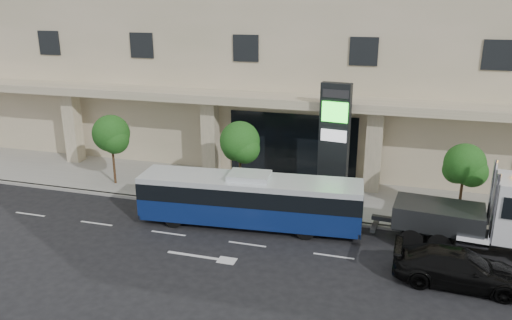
{
  "coord_description": "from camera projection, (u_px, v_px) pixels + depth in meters",
  "views": [
    {
      "loc": [
        6.24,
        -21.3,
        10.77
      ],
      "look_at": [
        -0.61,
        2.0,
        2.96
      ],
      "focal_mm": 35.0,
      "sensor_mm": 36.0,
      "label": 1
    }
  ],
  "objects": [
    {
      "name": "ground",
      "position": [
        256.0,
        231.0,
        24.43
      ],
      "size": [
        120.0,
        120.0,
        0.0
      ],
      "primitive_type": "plane",
      "color": "black",
      "rests_on": "ground"
    },
    {
      "name": "curb",
      "position": [
        267.0,
        213.0,
        26.23
      ],
      "size": [
        120.0,
        0.3,
        0.15
      ],
      "primitive_type": "cube",
      "color": "gray",
      "rests_on": "ground"
    },
    {
      "name": "tree_mid",
      "position": [
        240.0,
        144.0,
        27.24
      ],
      "size": [
        2.28,
        2.2,
        4.38
      ],
      "color": "#422B19",
      "rests_on": "sidewalk"
    },
    {
      "name": "tree_right",
      "position": [
        465.0,
        167.0,
        24.22
      ],
      "size": [
        2.1,
        2.0,
        4.04
      ],
      "color": "#422B19",
      "rests_on": "sidewalk"
    },
    {
      "name": "tree_left",
      "position": [
        112.0,
        136.0,
        29.43
      ],
      "size": [
        2.27,
        2.2,
        4.22
      ],
      "color": "#422B19",
      "rests_on": "sidewalk"
    },
    {
      "name": "sidewalk",
      "position": [
        281.0,
        193.0,
        28.97
      ],
      "size": [
        120.0,
        6.0,
        0.15
      ],
      "primitive_type": "cube",
      "color": "gray",
      "rests_on": "ground"
    },
    {
      "name": "black_sedan",
      "position": [
        459.0,
        268.0,
        19.6
      ],
      "size": [
        5.09,
        2.22,
        1.46
      ],
      "primitive_type": "imported",
      "rotation": [
        0.0,
        0.0,
        1.53
      ],
      "color": "black",
      "rests_on": "ground"
    },
    {
      "name": "convention_center",
      "position": [
        317.0,
        12.0,
        35.46
      ],
      "size": [
        60.0,
        17.6,
        20.0
      ],
      "color": "tan",
      "rests_on": "ground"
    },
    {
      "name": "city_bus",
      "position": [
        249.0,
        199.0,
        24.57
      ],
      "size": [
        11.1,
        3.22,
        2.77
      ],
      "rotation": [
        0.0,
        0.0,
        0.08
      ],
      "color": "black",
      "rests_on": "ground"
    },
    {
      "name": "signage_pylon",
      "position": [
        334.0,
        141.0,
        27.17
      ],
      "size": [
        1.68,
        0.8,
        6.48
      ],
      "rotation": [
        0.0,
        0.0,
        -0.13
      ],
      "color": "black",
      "rests_on": "sidewalk"
    },
    {
      "name": "tow_truck",
      "position": [
        496.0,
        219.0,
        21.74
      ],
      "size": [
        8.96,
        2.91,
        4.06
      ],
      "rotation": [
        0.0,
        0.0,
        -0.1
      ],
      "color": "#2D3033",
      "rests_on": "ground"
    }
  ]
}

